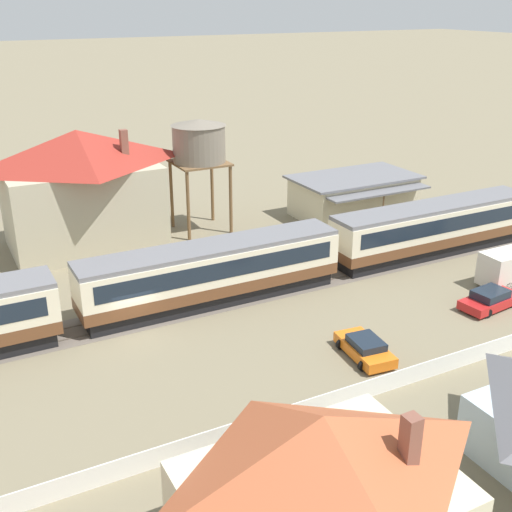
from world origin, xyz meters
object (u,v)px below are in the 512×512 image
object	(u,v)px
cottage_terracotta_roof	(321,486)
parked_car_orange	(365,348)
station_building	(354,195)
station_house_red_roof	(81,188)
passenger_train	(216,270)
parked_car_red	(490,299)
water_tower	(199,143)

from	to	relation	value
cottage_terracotta_roof	parked_car_orange	size ratio (longest dim) A/B	2.37
station_building	parked_car_orange	world-z (taller)	station_building
station_house_red_roof	parked_car_orange	xyz separation A→B (m)	(9.56, -24.82, -4.32)
passenger_train	cottage_terracotta_roof	world-z (taller)	cottage_terracotta_roof
passenger_train	cottage_terracotta_roof	bearing A→B (deg)	-104.52
passenger_train	station_house_red_roof	world-z (taller)	station_house_red_roof
passenger_train	parked_car_red	world-z (taller)	passenger_train
passenger_train	station_building	xyz separation A→B (m)	(18.88, 10.88, -0.37)
water_tower	parked_car_red	size ratio (longest dim) A/B	2.08
station_building	parked_car_red	xyz separation A→B (m)	(-3.44, -20.13, -1.28)
station_house_red_roof	parked_car_orange	world-z (taller)	station_house_red_roof
station_building	water_tower	size ratio (longest dim) A/B	1.19
passenger_train	parked_car_red	bearing A→B (deg)	-30.92
parked_car_orange	cottage_terracotta_roof	bearing A→B (deg)	142.78
water_tower	parked_car_orange	distance (m)	25.06
station_building	parked_car_orange	bearing A→B (deg)	-124.05
station_house_red_roof	water_tower	distance (m)	10.25
station_house_red_roof	cottage_terracotta_roof	distance (m)	35.34
station_building	parked_car_red	size ratio (longest dim) A/B	2.49
water_tower	parked_car_orange	bearing A→B (deg)	-90.66
parked_car_orange	water_tower	bearing A→B (deg)	5.39
passenger_train	water_tower	size ratio (longest dim) A/B	5.81
water_tower	station_building	bearing A→B (deg)	-10.56
parked_car_orange	parked_car_red	world-z (taller)	parked_car_red
passenger_train	parked_car_orange	size ratio (longest dim) A/B	13.31
station_house_red_roof	cottage_terracotta_roof	bearing A→B (deg)	-90.49
passenger_train	station_house_red_roof	size ratio (longest dim) A/B	4.45
station_house_red_roof	water_tower	bearing A→B (deg)	-4.55
cottage_terracotta_roof	parked_car_orange	distance (m)	14.62
passenger_train	parked_car_red	xyz separation A→B (m)	(15.44, -9.25, -1.65)
station_house_red_roof	water_tower	size ratio (longest dim) A/B	1.31
water_tower	parked_car_red	xyz separation A→B (m)	(10.74, -22.77, -7.06)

